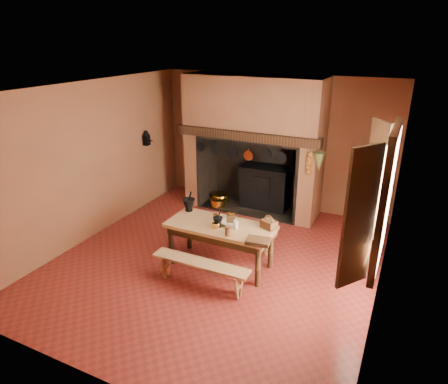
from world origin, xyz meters
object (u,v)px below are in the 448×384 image
(work_table, at_px, (220,231))
(mixing_bowl, at_px, (230,223))
(bench_front, at_px, (201,268))
(wicker_basket, at_px, (269,224))
(coffee_grinder, at_px, (231,217))
(iron_range, at_px, (266,187))

(work_table, bearing_deg, mixing_bowl, 18.62)
(bench_front, bearing_deg, wicker_basket, 50.89)
(work_table, relative_size, coffee_grinder, 8.42)
(iron_range, relative_size, work_table, 0.94)
(wicker_basket, bearing_deg, work_table, -139.62)
(bench_front, height_order, coffee_grinder, coffee_grinder)
(coffee_grinder, xyz_separation_m, mixing_bowl, (0.04, -0.13, -0.04))
(bench_front, height_order, wicker_basket, wicker_basket)
(work_table, bearing_deg, coffee_grinder, 59.67)
(work_table, height_order, wicker_basket, wicker_basket)
(bench_front, bearing_deg, coffee_grinder, 83.11)
(mixing_bowl, bearing_deg, work_table, -161.38)
(iron_range, distance_m, coffee_grinder, 2.40)
(work_table, bearing_deg, iron_range, 93.64)
(iron_range, distance_m, work_table, 2.54)
(work_table, xyz_separation_m, coffee_grinder, (0.10, 0.17, 0.19))
(work_table, relative_size, bench_front, 1.12)
(iron_range, relative_size, mixing_bowl, 5.60)
(iron_range, height_order, coffee_grinder, iron_range)
(iron_range, distance_m, wicker_basket, 2.50)
(work_table, height_order, coffee_grinder, coffee_grinder)
(work_table, xyz_separation_m, bench_front, (0.00, -0.67, -0.30))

